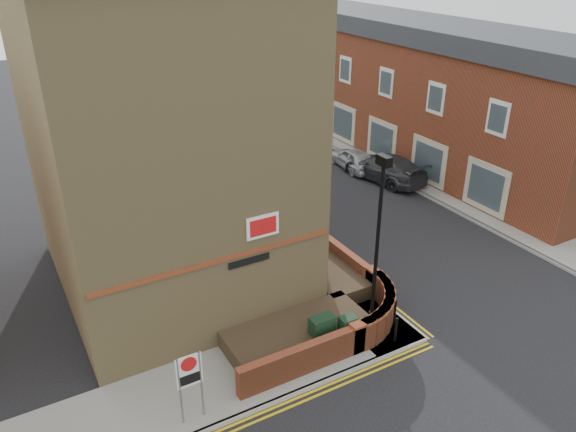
{
  "coord_description": "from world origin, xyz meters",
  "views": [
    {
      "loc": [
        -8.36,
        -10.74,
        12.04
      ],
      "look_at": [
        -0.02,
        4.0,
        3.66
      ],
      "focal_mm": 35.0,
      "sensor_mm": 36.0,
      "label": 1
    }
  ],
  "objects_px": {
    "lamppost": "(377,248)",
    "utility_cabinet_large": "(322,333)",
    "zone_sign": "(190,376)",
    "silver_car_near": "(266,166)"
  },
  "relations": [
    {
      "from": "lamppost",
      "to": "zone_sign",
      "type": "relative_size",
      "value": 2.86
    },
    {
      "from": "lamppost",
      "to": "zone_sign",
      "type": "xyz_separation_m",
      "value": [
        -6.6,
        -0.7,
        -1.7
      ]
    },
    {
      "from": "lamppost",
      "to": "utility_cabinet_large",
      "type": "xyz_separation_m",
      "value": [
        -1.9,
        0.1,
        -2.62
      ]
    },
    {
      "from": "silver_car_near",
      "to": "zone_sign",
      "type": "bearing_deg",
      "value": -127.32
    },
    {
      "from": "lamppost",
      "to": "silver_car_near",
      "type": "xyz_separation_m",
      "value": [
        3.4,
        14.21,
        -2.69
      ]
    },
    {
      "from": "lamppost",
      "to": "utility_cabinet_large",
      "type": "height_order",
      "value": "lamppost"
    },
    {
      "from": "lamppost",
      "to": "utility_cabinet_large",
      "type": "relative_size",
      "value": 5.25
    },
    {
      "from": "silver_car_near",
      "to": "utility_cabinet_large",
      "type": "bearing_deg",
      "value": -114.07
    },
    {
      "from": "lamppost",
      "to": "zone_sign",
      "type": "distance_m",
      "value": 6.85
    },
    {
      "from": "utility_cabinet_large",
      "to": "zone_sign",
      "type": "distance_m",
      "value": 4.86
    }
  ]
}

